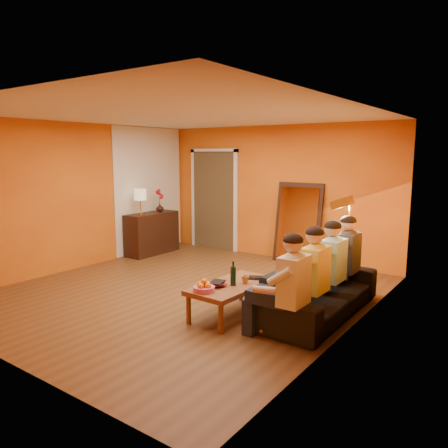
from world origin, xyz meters
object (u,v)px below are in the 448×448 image
Objects in this scene: table_lamp at (140,202)px; tumbler at (245,279)px; dog at (274,305)px; vase at (160,208)px; wine_bottle at (233,273)px; laptop at (259,279)px; coffee_table at (232,300)px; person_mid_left at (315,278)px; sofa at (319,291)px; floor_lamp at (348,250)px; person_far_left at (294,290)px; person_far_right at (348,260)px; mirror_frame at (298,223)px; person_mid_right at (333,268)px; sideboard at (152,233)px.

table_lamp is 4.99× the size of tumbler.
vase is at bearing 164.11° from dog.
wine_bottle is 0.93× the size of laptop.
person_mid_left reaches higher than coffee_table.
person_mid_left reaches higher than sofa.
wine_bottle is at bearing -26.43° from table_lamp.
floor_lamp reaches higher than dog.
person_far_left is (1.01, -0.30, 0.40)m from coffee_table.
person_far_right reaches higher than vase.
sofa is (1.45, -2.33, -0.45)m from mirror_frame.
coffee_table is (-0.88, -0.70, -0.10)m from sofa.
tumbler is at bearing -30.81° from vase.
table_lamp is at bearing 169.03° from person_mid_right.
person_far_left reaches higher than wine_bottle.
dog is 0.61m from tumbler.
table_lamp reaches higher than sideboard.
dog is (-0.22, -0.79, -0.02)m from sofa.
wine_bottle is at bearing -122.10° from floor_lamp.
mirror_frame reaches higher than tumbler.
tumbler is 0.24m from laptop.
sideboard is 4.52m from person_mid_right.
person_far_right reaches higher than wine_bottle.
coffee_table is 1.00× the size of person_far_left.
table_lamp is at bearing 162.27° from person_mid_left.
laptop is at bearing -74.39° from mirror_frame.
mirror_frame is 1.25× the size of coffee_table.
floor_lamp is 0.14m from person_far_right.
person_mid_right is at bearing -2.63° from laptop.
coffee_table is 3.94× the size of wine_bottle.
sofa reaches higher than coffee_table.
table_lamp is 4.48m from person_mid_right.
tumbler is at bearing -135.47° from laptop.
dog is 0.67m from wine_bottle.
sideboard is (-2.79, -1.08, -0.34)m from mirror_frame.
sofa is 3.61× the size of dog.
coffee_table is 1.13m from person_far_left.
table_lamp reaches higher than sofa.
table_lamp is 1.65× the size of wine_bottle.
person_far_left is (4.37, -2.25, 0.18)m from sideboard.
vase is at bearing 170.13° from floor_lamp.
wine_bottle is 0.21m from tumbler.
tumbler is (-0.89, 0.42, -0.14)m from person_far_left.
tumbler is (-0.89, -1.23, -0.14)m from person_far_right.
person_mid_left is 11.94× the size of tumbler.
mirror_frame reaches higher than table_lamp.
tumbler is at bearing -142.83° from person_mid_right.
person_mid_left is 0.91m from tumbler.
person_mid_left is (4.37, -1.70, 0.18)m from sideboard.
table_lamp is at bearing 77.41° from sofa.
person_mid_right is 1.28m from wine_bottle.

